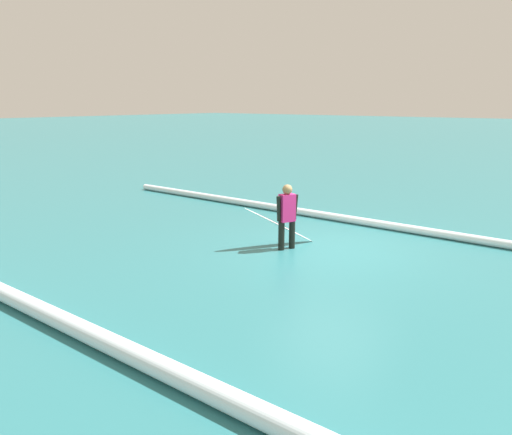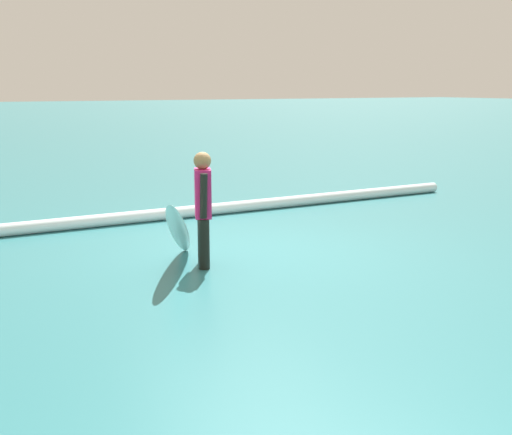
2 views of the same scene
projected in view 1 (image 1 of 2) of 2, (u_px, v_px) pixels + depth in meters
name	position (u px, v px, depth m)	size (l,w,h in m)	color
ground_plane	(332.00, 249.00, 11.17)	(190.27, 190.27, 0.00)	#296E74
surfer	(287.00, 214.00, 11.01)	(0.31, 0.54, 1.46)	black
surfboard	(279.00, 225.00, 11.35)	(1.03, 1.66, 1.00)	white
wave_crest_foreground	(325.00, 215.00, 14.00)	(0.21, 0.21, 15.57)	white
wave_crest_midground	(112.00, 344.00, 6.50)	(0.28, 0.28, 20.71)	white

